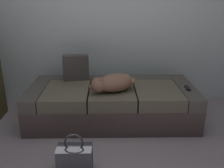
% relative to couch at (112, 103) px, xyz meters
% --- Properties ---
extents(back_wall, '(6.40, 0.10, 2.80)m').
position_rel_couch_xyz_m(back_wall, '(0.00, 0.72, 1.18)').
color(back_wall, silver).
rests_on(back_wall, ground).
extents(couch, '(2.08, 0.95, 0.45)m').
position_rel_couch_xyz_m(couch, '(0.00, 0.00, 0.00)').
color(couch, '#483A37').
rests_on(couch, ground).
extents(dog_tan, '(0.60, 0.43, 0.21)m').
position_rel_couch_xyz_m(dog_tan, '(0.01, -0.18, 0.34)').
color(dog_tan, '#865F48').
rests_on(dog_tan, couch).
extents(tv_remote, '(0.05, 0.15, 0.02)m').
position_rel_couch_xyz_m(tv_remote, '(0.93, -0.11, 0.24)').
color(tv_remote, black).
rests_on(tv_remote, couch).
extents(throw_pillow, '(0.35, 0.17, 0.34)m').
position_rel_couch_xyz_m(throw_pillow, '(-0.48, 0.27, 0.40)').
color(throw_pillow, '#45403C').
rests_on(throw_pillow, couch).
extents(handbag, '(0.32, 0.18, 0.38)m').
position_rel_couch_xyz_m(handbag, '(-0.36, -1.01, -0.10)').
color(handbag, '#333337').
rests_on(handbag, ground).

